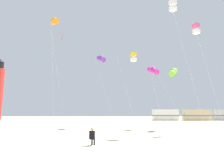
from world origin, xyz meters
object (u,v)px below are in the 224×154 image
object	(u,v)px
kite_tube_lime	(173,72)
kite_box_rainbow	(196,29)
kite_box_white	(173,6)
rv_van_tan	(196,115)
kite_box_gold	(133,57)
kite_tube_orange	(55,21)
kite_tube_magenta	(153,70)
kite_tube_violet	(101,59)
rv_van_white	(165,115)
kite_diamond_scarlet	(62,38)
kite_flyer_standing	(92,136)

from	to	relation	value
kite_tube_lime	kite_box_rainbow	xyz separation A→B (m)	(1.62, -3.83, 4.15)
kite_box_white	rv_van_tan	bearing A→B (deg)	65.51
kite_box_gold	kite_tube_lime	xyz separation A→B (m)	(4.97, -0.19, -1.98)
kite_tube_orange	kite_box_rainbow	world-z (taller)	kite_tube_orange
kite_box_white	kite_tube_lime	world-z (taller)	kite_box_white
kite_box_gold	kite_tube_orange	xyz separation A→B (m)	(-9.73, -2.12, 3.87)
kite_tube_magenta	kite_tube_lime	size ratio (longest dim) A/B	1.07
kite_tube_magenta	kite_box_rainbow	world-z (taller)	kite_box_rainbow
rv_van_tan	kite_tube_violet	bearing A→B (deg)	-138.83
kite_tube_lime	rv_van_white	size ratio (longest dim) A/B	1.19
kite_diamond_scarlet	kite_flyer_standing	bearing A→B (deg)	-68.70
kite_diamond_scarlet	rv_van_tan	size ratio (longest dim) A/B	2.11
kite_box_white	rv_van_white	world-z (taller)	kite_box_white
kite_tube_orange	kite_box_white	bearing A→B (deg)	-14.46
kite_diamond_scarlet	kite_box_rainbow	distance (m)	18.59
kite_tube_magenta	rv_van_white	world-z (taller)	kite_tube_magenta
kite_box_white	rv_van_tan	distance (m)	38.58
kite_tube_orange	kite_tube_violet	bearing A→B (deg)	47.36
kite_box_gold	kite_tube_violet	distance (m)	5.77
kite_tube_magenta	kite_box_rainbow	xyz separation A→B (m)	(3.80, -5.58, 3.59)
kite_flyer_standing	kite_box_rainbow	world-z (taller)	kite_box_rainbow
kite_tube_lime	rv_van_white	bearing A→B (deg)	77.79
kite_box_gold	kite_box_rainbow	xyz separation A→B (m)	(6.59, -4.01, 2.17)
kite_box_gold	kite_tube_magenta	bearing A→B (deg)	29.42
kite_diamond_scarlet	rv_van_white	world-z (taller)	kite_diamond_scarlet
kite_box_gold	kite_tube_violet	size ratio (longest dim) A/B	0.92
kite_tube_magenta	kite_box_rainbow	size ratio (longest dim) A/B	0.71
kite_box_gold	kite_tube_violet	world-z (taller)	kite_tube_violet
kite_diamond_scarlet	kite_box_white	bearing A→B (deg)	-33.85
rv_van_white	kite_box_white	bearing A→B (deg)	-98.88
kite_flyer_standing	kite_diamond_scarlet	distance (m)	20.89
kite_box_white	kite_box_rainbow	world-z (taller)	kite_box_white
kite_tube_magenta	kite_box_white	bearing A→B (deg)	-83.30
kite_box_gold	rv_van_tan	world-z (taller)	kite_box_gold
kite_box_white	kite_tube_magenta	world-z (taller)	kite_box_white
kite_tube_magenta	kite_tube_violet	distance (m)	7.76
kite_tube_violet	kite_diamond_scarlet	size ratio (longest dim) A/B	0.76
kite_tube_orange	rv_van_white	bearing A→B (deg)	55.52
kite_box_gold	kite_tube_lime	bearing A→B (deg)	-2.14
kite_diamond_scarlet	kite_tube_lime	world-z (taller)	kite_diamond_scarlet
kite_tube_magenta	rv_van_white	size ratio (longest dim) A/B	1.28
kite_box_white	kite_flyer_standing	bearing A→B (deg)	-140.61
kite_tube_lime	kite_diamond_scarlet	bearing A→B (deg)	165.55
kite_box_gold	rv_van_white	bearing A→B (deg)	68.51
kite_flyer_standing	kite_tube_magenta	xyz separation A→B (m)	(6.91, 13.49, 7.08)
kite_box_white	kite_box_rainbow	distance (m)	3.84
kite_box_gold	kite_tube_lime	size ratio (longest dim) A/B	1.24
kite_diamond_scarlet	kite_box_rainbow	xyz separation A→B (m)	(16.81, -7.74, -1.76)
rv_van_white	kite_tube_orange	bearing A→B (deg)	-120.86
kite_flyer_standing	kite_tube_magenta	bearing A→B (deg)	-108.38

